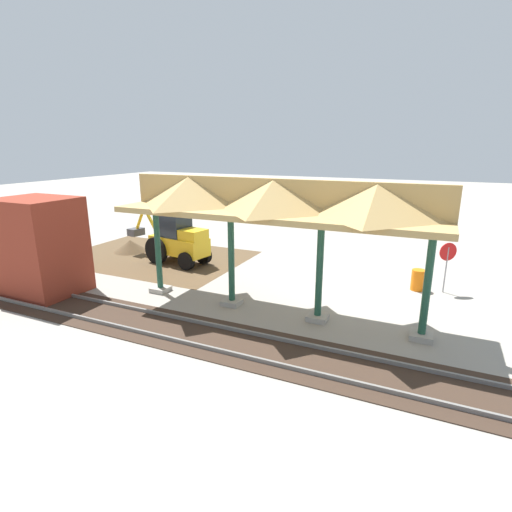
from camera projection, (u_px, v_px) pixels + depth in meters
ground_plane at (360, 289)px, 17.26m from camera, size 120.00×120.00×0.00m
dirt_work_zone at (154, 257)px, 22.15m from camera, size 10.02×7.00×0.01m
platform_canopy at (274, 200)px, 13.74m from camera, size 11.47×3.20×4.90m
rail_tracks at (316, 361)px, 11.42m from camera, size 60.00×2.58×0.15m
stop_sign at (447, 257)px, 16.43m from camera, size 0.64×0.45×2.15m
backhoe at (177, 239)px, 20.73m from camera, size 5.36×2.18×2.82m
dirt_mound at (131, 251)px, 23.30m from camera, size 3.86×3.86×1.35m
brick_utility_building at (40, 246)px, 16.34m from camera, size 3.02×2.52×3.97m
traffic_barrel at (418, 280)px, 16.98m from camera, size 0.56×0.56×0.90m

